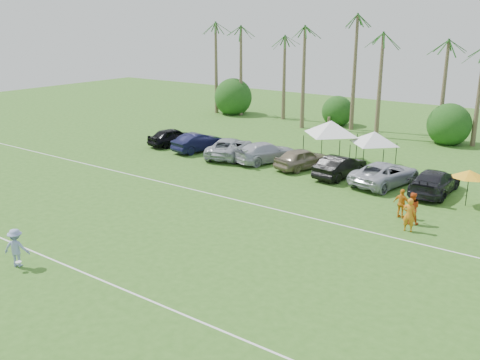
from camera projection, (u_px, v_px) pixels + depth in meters
The scene contains 27 objects.
ground at pixel (39, 288), 22.41m from camera, with size 120.00×120.00×0.00m, color #35661E.
field_lines at pixel (171, 230), 28.59m from camera, with size 80.00×12.10×0.01m.
palm_tree_0 at pixel (208, 49), 62.02m from camera, with size 2.40×2.40×8.90m.
palm_tree_1 at pixel (242, 42), 58.94m from camera, with size 2.40×2.40×9.90m.
palm_tree_2 at pixel (281, 35), 55.87m from camera, with size 2.40×2.40×10.90m.
palm_tree_3 at pixel (315, 26), 53.36m from camera, with size 2.40×2.40×11.90m.
palm_tree_4 at pixel (351, 54), 51.85m from camera, with size 2.40×2.40×8.90m.
palm_tree_5 at pixel (391, 46), 49.34m from camera, with size 2.40×2.40×9.90m.
palm_tree_6 at pixel (436, 38), 46.83m from camera, with size 2.40×2.40×10.90m.
bush_tree_0 at pixel (234, 99), 62.75m from camera, with size 4.00×4.00×4.00m.
bush_tree_1 at pixel (334, 109), 55.40m from camera, with size 4.00×4.00×4.00m.
bush_tree_2 at pixel (453, 122), 48.62m from camera, with size 4.00×4.00×4.00m.
sideline_player_a at pixel (409, 215), 28.14m from camera, with size 0.67×0.44×1.85m, color orange.
sideline_player_b at pixel (412, 208), 29.19m from camera, with size 0.87×0.68×1.79m, color #D24917.
sideline_player_c at pixel (402, 204), 30.07m from camera, with size 0.99×0.41×1.69m, color orange.
canopy_tent_left at pixel (331, 121), 41.23m from camera, with size 4.72×4.72×3.82m.
canopy_tent_right at pixel (375, 132), 39.62m from camera, with size 4.03×4.03×3.27m.
market_umbrella at pixel (469, 174), 31.66m from camera, with size 2.02×2.02×2.25m.
frisbee_player at pixel (16, 248), 24.15m from camera, with size 1.34×1.17×1.80m.
parked_car_0 at pixel (173, 137), 47.35m from camera, with size 1.86×4.61×1.57m, color black.
parked_car_1 at pixel (199, 142), 45.25m from camera, with size 1.66×4.77×1.57m, color black.
parked_car_2 at pixel (230, 147), 43.41m from camera, with size 2.61×5.65×1.57m, color #A7ACB4.
parked_car_3 at pixel (266, 152), 41.84m from camera, with size 2.20×5.42×1.57m, color #B0B1BA.
parked_car_4 at pixel (302, 158), 40.00m from camera, with size 1.86×4.61×1.57m, color gray.
parked_car_5 at pixel (340, 166), 37.84m from camera, with size 1.66×4.77×1.57m, color black.
parked_car_6 at pixel (385, 174), 36.09m from camera, with size 2.61×5.65×1.57m, color #ACAEBA.
parked_car_7 at pixel (435, 182), 34.26m from camera, with size 2.20×5.42×1.57m, color black.
Camera 1 is at (18.70, -11.26, 10.84)m, focal length 40.00 mm.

